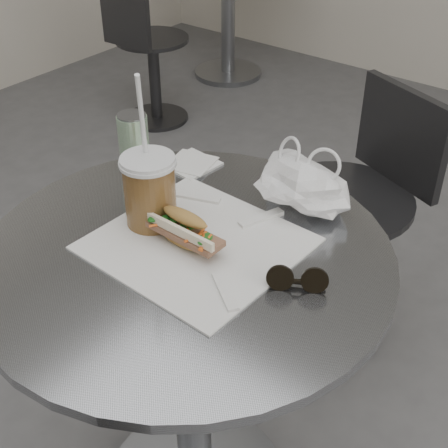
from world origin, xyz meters
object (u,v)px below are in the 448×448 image
Objects in this scene: chair_far at (348,234)px; iced_coffee at (150,190)px; cafe_table at (191,356)px; bg_chair at (149,65)px; banh_mi at (184,229)px; drink_can at (134,141)px; sunglasses at (297,280)px.

chair_far is 0.85m from iced_coffee.
cafe_table is at bearing -13.84° from iced_coffee.
chair_far is 1.66m from bg_chair.
bg_chair is at bearing 137.59° from banh_mi.
iced_coffee is 0.23m from drink_can.
sunglasses reaches higher than cafe_table.
banh_mi is (0.01, -0.73, 0.43)m from chair_far.
bg_chair is 2.21× the size of iced_coffee.
drink_can is (-0.18, 0.14, -0.01)m from iced_coffee.
chair_far is at bearing 82.90° from iced_coffee.
banh_mi is 2.09× the size of sunglasses.
cafe_table is 6.05× the size of drink_can.
cafe_table is at bearing -37.65° from banh_mi.
bg_chair is 2.06m from iced_coffee.
drink_can is at bearing -48.48° from bg_chair.
chair_far is at bearing 91.60° from cafe_table.
banh_mi reaches higher than chair_far.
sunglasses reaches higher than chair_far.
cafe_table is 3.72× the size of banh_mi.
iced_coffee is at bearing 105.34° from chair_far.
bg_chair is at bearing 136.32° from cafe_table.
chair_far is (-0.02, 0.74, -0.12)m from cafe_table.
cafe_table is 1.12× the size of bg_chair.
iced_coffee is (1.41, -1.42, 0.51)m from bg_chair.
iced_coffee reaches higher than drink_can.
iced_coffee reaches higher than banh_mi.
chair_far is 6.13× the size of drink_can.
chair_far is at bearing 91.90° from banh_mi.
banh_mi is (1.50, -1.44, 0.47)m from bg_chair.
sunglasses is at bearing 1.50° from iced_coffee.
bg_chair is 2.13m from banh_mi.
sunglasses is at bearing 131.02° from chair_far.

